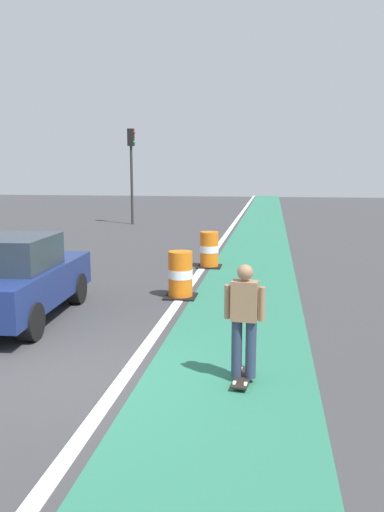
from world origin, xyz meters
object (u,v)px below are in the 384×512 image
Objects in this scene: skateboarder_on_lane at (244,320)px; traffic_light_corner at (131,159)px; traffic_barrel_mid at (209,250)px; parked_sedan_nearest at (14,279)px; traffic_barrel_front at (180,275)px.

skateboarder_on_lane is 0.33× the size of traffic_light_corner.
traffic_barrel_mid is at bearing -64.31° from traffic_light_corner.
parked_sedan_nearest is at bearing -81.95° from traffic_light_corner.
traffic_barrel_mid is at bearing 100.20° from skateboarder_on_lane.
parked_sedan_nearest is 18.28m from traffic_light_corner.
parked_sedan_nearest is 3.85× the size of traffic_barrel_mid.
traffic_light_corner reaches higher than traffic_barrel_front.
traffic_barrel_front is at bearing 110.48° from skateboarder_on_lane.
skateboarder_on_lane is 8.62m from traffic_barrel_mid.
traffic_light_corner reaches higher than traffic_barrel_mid.
parked_sedan_nearest is at bearing 153.14° from skateboarder_on_lane.
traffic_barrel_mid is (3.15, 6.11, -0.30)m from parked_sedan_nearest.
parked_sedan_nearest is at bearing -142.34° from traffic_barrel_front.
traffic_light_corner is at bearing 109.28° from traffic_barrel_front.
parked_sedan_nearest reaches higher than skateboarder_on_lane.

